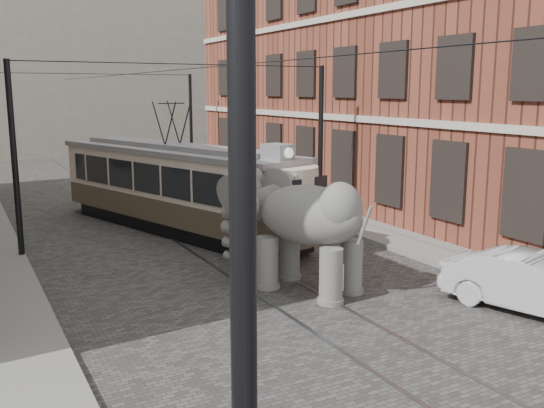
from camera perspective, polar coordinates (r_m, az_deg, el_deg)
ground at (r=16.09m, az=0.25°, el=-7.80°), size 120.00×120.00×0.00m
tram_rails at (r=16.09m, az=0.25°, el=-7.76°), size 1.54×80.00×0.02m
sidewalk_right at (r=19.51m, az=16.03°, el=-4.66°), size 2.00×60.00×0.15m
sidewalk_left at (r=14.37m, az=-23.68°, el=-10.73°), size 2.00×60.00×0.15m
brick_building at (r=28.92m, az=11.36°, el=12.28°), size 8.00×26.00×12.00m
distant_block at (r=53.96m, az=-20.73°, el=12.05°), size 28.00×10.00×14.00m
catenary at (r=19.85m, az=-7.12°, el=4.53°), size 11.00×30.20×6.00m
tram at (r=22.25m, az=-9.30°, el=3.43°), size 5.92×11.99×4.69m
elephant at (r=15.43m, az=3.54°, el=-2.72°), size 4.58×5.68×3.06m
parked_car at (r=15.38m, az=23.48°, el=-6.93°), size 2.72×4.39×1.37m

